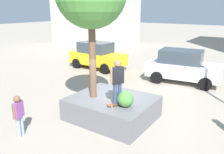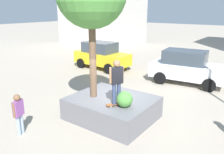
{
  "view_description": "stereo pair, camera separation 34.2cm",
  "coord_description": "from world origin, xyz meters",
  "views": [
    {
      "loc": [
        5.05,
        -7.71,
        4.46
      ],
      "look_at": [
        0.06,
        -0.34,
        1.8
      ],
      "focal_mm": 37.2,
      "sensor_mm": 36.0,
      "label": 1
    },
    {
      "loc": [
        5.33,
        -7.51,
        4.46
      ],
      "look_at": [
        0.06,
        -0.34,
        1.8
      ],
      "focal_mm": 37.2,
      "sensor_mm": 36.0,
      "label": 2
    }
  ],
  "objects": [
    {
      "name": "passerby_with_bag",
      "position": [
        -1.87,
        -3.38,
        0.9
      ],
      "size": [
        0.3,
        0.5,
        1.55
      ],
      "color": "#8C9EB7",
      "rests_on": "ground"
    },
    {
      "name": "planter_ledge",
      "position": [
        0.06,
        -0.34,
        0.45
      ],
      "size": [
        3.32,
        2.74,
        0.9
      ],
      "primitive_type": "cube",
      "color": "slate",
      "rests_on": "ground"
    },
    {
      "name": "police_car",
      "position": [
        0.91,
        6.14,
        1.03
      ],
      "size": [
        4.54,
        2.44,
        2.02
      ],
      "color": "white",
      "rests_on": "ground"
    },
    {
      "name": "ground_plane",
      "position": [
        0.0,
        0.0,
        0.0
      ],
      "size": [
        120.0,
        120.0,
        0.0
      ],
      "primitive_type": "plane",
      "color": "#9E9384"
    },
    {
      "name": "skateboard",
      "position": [
        0.65,
        -0.86,
        0.96
      ],
      "size": [
        0.62,
        0.78,
        0.07
      ],
      "color": "brown",
      "rests_on": "planter_ledge"
    },
    {
      "name": "skateboarder",
      "position": [
        0.65,
        -0.86,
        1.95
      ],
      "size": [
        0.39,
        0.52,
        1.7
      ],
      "color": "navy",
      "rests_on": "skateboard"
    },
    {
      "name": "taxi_cab",
      "position": [
        -5.58,
        5.97,
        1.02
      ],
      "size": [
        4.37,
        2.15,
        2.0
      ],
      "color": "gold",
      "rests_on": "ground"
    },
    {
      "name": "boxwood_shrub",
      "position": [
        0.96,
        -0.79,
        1.2
      ],
      "size": [
        0.61,
        0.61,
        0.61
      ],
      "primitive_type": "sphere",
      "color": "#4C8C3D",
      "rests_on": "planter_ledge"
    }
  ]
}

